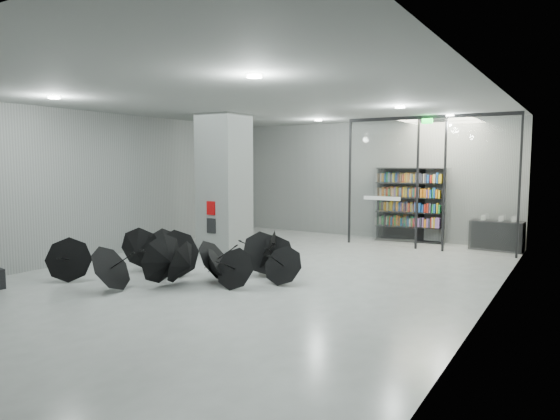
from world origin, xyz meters
The scene contains 9 objects.
room centered at (0.00, 0.00, 2.84)m, with size 14.00×14.02×4.01m.
column centered at (-2.50, 2.00, 2.00)m, with size 1.20×1.20×4.00m, color slate.
fire_cabinet centered at (-2.50, 1.38, 1.35)m, with size 0.28×0.04×0.38m, color #A50A07.
info_panel centered at (-2.50, 1.38, 0.85)m, with size 0.30×0.03×0.42m, color black.
exit_sign centered at (2.40, 5.30, 3.82)m, with size 0.30×0.06×0.15m, color #0CE533.
glass_partition centered at (2.39, 5.50, 2.18)m, with size 5.06×0.08×4.00m.
bookshelf centered at (1.52, 6.75, 1.22)m, with size 2.22×0.44×2.44m, color black, non-canonical shape.
shop_counter centered at (4.24, 6.50, 0.44)m, with size 1.48×0.59×0.89m, color black.
umbrella_cluster centered at (-0.99, -1.03, 0.32)m, with size 5.31×4.41×1.32m.
Camera 1 is at (6.43, -9.47, 2.68)m, focal length 32.03 mm.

